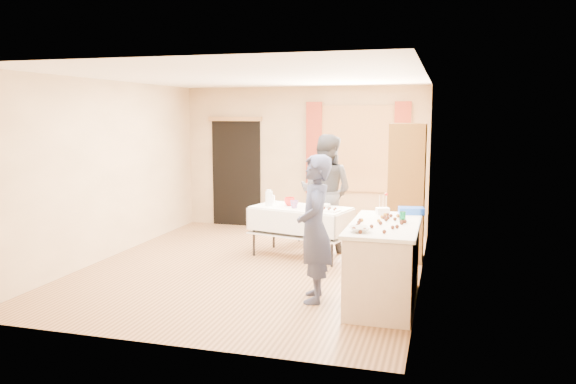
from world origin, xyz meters
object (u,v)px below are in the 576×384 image
(chair, at_px, (316,221))
(counter, at_px, (384,263))
(girl, at_px, (315,229))
(woman, at_px, (326,192))
(cabinet, at_px, (407,192))
(party_table, at_px, (301,227))

(chair, bearing_deg, counter, -41.97)
(girl, bearing_deg, chair, 179.22)
(woman, bearing_deg, cabinet, 176.64)
(cabinet, distance_m, woman, 1.30)
(counter, bearing_deg, chair, 116.59)
(cabinet, xyz_separation_m, counter, (-0.10, -2.02, -0.54))
(counter, relative_size, party_table, 1.00)
(cabinet, bearing_deg, party_table, -169.67)
(chair, relative_size, woman, 0.61)
(cabinet, height_order, counter, cabinet)
(cabinet, distance_m, chair, 1.86)
(cabinet, height_order, party_table, cabinet)
(chair, bearing_deg, girl, -56.10)
(cabinet, xyz_separation_m, chair, (-1.53, 0.84, -0.66))
(chair, relative_size, girl, 0.67)
(counter, xyz_separation_m, woman, (-1.16, 2.33, 0.45))
(counter, distance_m, chair, 3.19)
(party_table, height_order, woman, woman)
(counter, height_order, party_table, counter)
(cabinet, relative_size, woman, 1.10)
(party_table, distance_m, girl, 2.01)
(counter, xyz_separation_m, girl, (-0.77, -0.13, 0.38))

